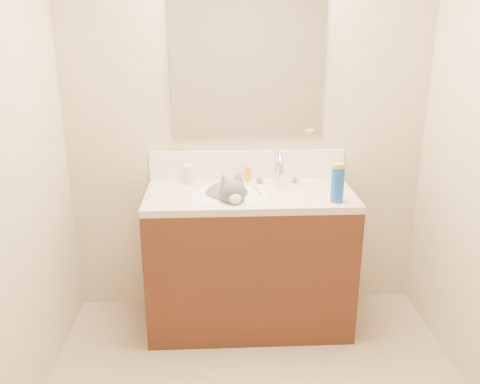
{
  "coord_description": "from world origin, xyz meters",
  "views": [
    {
      "loc": [
        -0.2,
        -1.78,
        1.81
      ],
      "look_at": [
        -0.06,
        0.92,
        0.88
      ],
      "focal_mm": 38.0,
      "sensor_mm": 36.0,
      "label": 1
    }
  ],
  "objects": [
    {
      "name": "room_shell",
      "position": [
        0.0,
        0.0,
        1.49
      ],
      "size": [
        2.24,
        2.54,
        2.52
      ],
      "color": "#BDAC8D",
      "rests_on": "ground"
    },
    {
      "name": "vanity_cabinet",
      "position": [
        0.0,
        0.97,
        0.41
      ],
      "size": [
        1.2,
        0.55,
        0.82
      ],
      "primitive_type": "cube",
      "color": "#422012",
      "rests_on": "ground"
    },
    {
      "name": "counter_slab",
      "position": [
        0.0,
        0.97,
        0.84
      ],
      "size": [
        1.2,
        0.55,
        0.04
      ],
      "primitive_type": "cube",
      "color": "beige",
      "rests_on": "vanity_cabinet"
    },
    {
      "name": "basin",
      "position": [
        -0.12,
        0.94,
        0.79
      ],
      "size": [
        0.45,
        0.36,
        0.14
      ],
      "primitive_type": "ellipsoid",
      "color": "white",
      "rests_on": "vanity_cabinet"
    },
    {
      "name": "faucet",
      "position": [
        0.18,
        1.11,
        0.95
      ],
      "size": [
        0.28,
        0.2,
        0.21
      ],
      "color": "silver",
      "rests_on": "counter_slab"
    },
    {
      "name": "cat",
      "position": [
        -0.13,
        0.95,
        0.83
      ],
      "size": [
        0.37,
        0.42,
        0.32
      ],
      "rotation": [
        0.0,
        0.0,
        0.19
      ],
      "color": "#504D50",
      "rests_on": "basin"
    },
    {
      "name": "backsplash",
      "position": [
        0.0,
        1.24,
        0.95
      ],
      "size": [
        1.2,
        0.02,
        0.18
      ],
      "primitive_type": "cube",
      "color": "white",
      "rests_on": "counter_slab"
    },
    {
      "name": "mirror",
      "position": [
        0.0,
        1.24,
        1.54
      ],
      "size": [
        0.9,
        0.02,
        0.8
      ],
      "primitive_type": "cube",
      "color": "white",
      "rests_on": "room_shell"
    },
    {
      "name": "pill_bottle",
      "position": [
        -0.36,
        1.16,
        0.92
      ],
      "size": [
        0.06,
        0.06,
        0.12
      ],
      "primitive_type": "cylinder",
      "rotation": [
        0.0,
        0.0,
        0.03
      ],
      "color": "silver",
      "rests_on": "counter_slab"
    },
    {
      "name": "pill_label",
      "position": [
        -0.36,
        1.16,
        0.91
      ],
      "size": [
        0.06,
        0.06,
        0.04
      ],
      "primitive_type": "cylinder",
      "rotation": [
        0.0,
        0.0,
        0.03
      ],
      "color": "#DC4224",
      "rests_on": "pill_bottle"
    },
    {
      "name": "silver_jar",
      "position": [
        -0.07,
        1.16,
        0.89
      ],
      "size": [
        0.06,
        0.06,
        0.06
      ],
      "primitive_type": "cylinder",
      "rotation": [
        0.0,
        0.0,
        0.11
      ],
      "color": "#B7B7BC",
      "rests_on": "counter_slab"
    },
    {
      "name": "amber_bottle",
      "position": [
        0.0,
        1.19,
        0.9
      ],
      "size": [
        0.05,
        0.05,
        0.09
      ],
      "primitive_type": "cylinder",
      "rotation": [
        0.0,
        0.0,
        0.36
      ],
      "color": "orange",
      "rests_on": "counter_slab"
    },
    {
      "name": "toothbrush",
      "position": [
        0.05,
        1.0,
        0.87
      ],
      "size": [
        0.04,
        0.15,
        0.01
      ],
      "primitive_type": "cube",
      "rotation": [
        0.0,
        0.0,
        0.15
      ],
      "color": "silver",
      "rests_on": "counter_slab"
    },
    {
      "name": "toothbrush_head",
      "position": [
        0.05,
        1.0,
        0.87
      ],
      "size": [
        0.02,
        0.04,
        0.02
      ],
      "primitive_type": "cube",
      "rotation": [
        0.0,
        0.0,
        0.15
      ],
      "color": "#6BA9E4",
      "rests_on": "counter_slab"
    },
    {
      "name": "spray_can",
      "position": [
        0.46,
        0.8,
        0.96
      ],
      "size": [
        0.09,
        0.09,
        0.19
      ],
      "primitive_type": "cylinder",
      "rotation": [
        0.0,
        0.0,
        -0.24
      ],
      "color": "#184BAD",
      "rests_on": "counter_slab"
    },
    {
      "name": "spray_cap",
      "position": [
        0.46,
        0.8,
        1.06
      ],
      "size": [
        0.07,
        0.07,
        0.04
      ],
      "primitive_type": "cylinder",
      "rotation": [
        0.0,
        0.0,
        -0.24
      ],
      "color": "yellow",
      "rests_on": "spray_can"
    }
  ]
}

